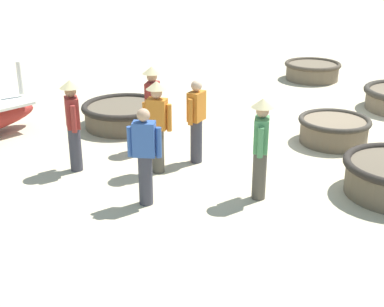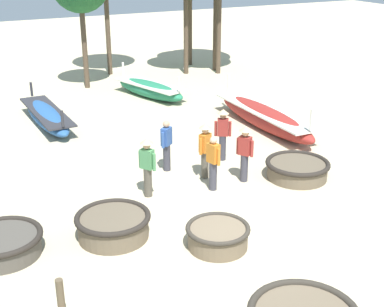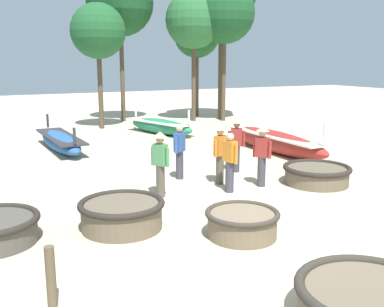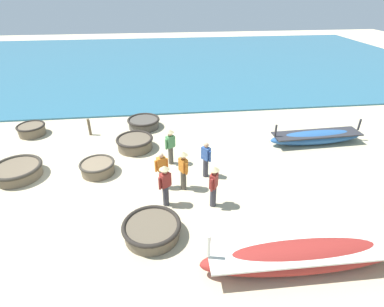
% 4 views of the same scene
% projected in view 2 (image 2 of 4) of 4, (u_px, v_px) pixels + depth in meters
% --- Properties ---
extents(ground_plane, '(80.00, 80.00, 0.00)m').
position_uv_depth(ground_plane, '(234.00, 248.00, 12.09)').
color(ground_plane, '#C6B793').
extents(coracle_weathered, '(1.47, 1.47, 0.53)m').
position_uv_depth(coracle_weathered, '(218.00, 236.00, 12.05)').
color(coracle_weathered, brown).
rests_on(coracle_weathered, ground).
extents(coracle_center, '(1.78, 1.78, 0.53)m').
position_uv_depth(coracle_center, '(2.00, 243.00, 11.73)').
color(coracle_center, '#4C473F').
rests_on(coracle_center, ground).
extents(coracle_far_right, '(1.77, 1.77, 0.60)m').
position_uv_depth(coracle_far_right, '(113.00, 225.00, 12.42)').
color(coracle_far_right, brown).
rests_on(coracle_far_right, ground).
extents(coracle_beside_post, '(1.87, 1.87, 0.53)m').
position_uv_depth(coracle_beside_post, '(297.00, 169.00, 15.57)').
color(coracle_beside_post, brown).
rests_on(coracle_beside_post, ground).
extents(long_boat_blue_hull, '(1.18, 4.82, 1.15)m').
position_uv_depth(long_boat_blue_hull, '(47.00, 116.00, 20.05)').
color(long_boat_blue_hull, '#285693').
rests_on(long_boat_blue_hull, ground).
extents(long_boat_green_hull, '(1.19, 5.84, 1.46)m').
position_uv_depth(long_boat_green_hull, '(264.00, 117.00, 19.70)').
color(long_boat_green_hull, maroon).
rests_on(long_boat_green_hull, ground).
extents(long_boat_ochre_hull, '(2.22, 4.27, 1.25)m').
position_uv_depth(long_boat_ochre_hull, '(150.00, 89.00, 23.61)').
color(long_boat_ochre_hull, '#237551').
rests_on(long_boat_ochre_hull, ground).
extents(fisherman_with_hat, '(0.37, 0.46, 1.67)m').
position_uv_depth(fisherman_with_hat, '(245.00, 150.00, 15.11)').
color(fisherman_with_hat, '#383842').
rests_on(fisherman_with_hat, ground).
extents(fisherman_standing_left, '(0.48, 0.36, 1.67)m').
position_uv_depth(fisherman_standing_left, '(205.00, 147.00, 15.33)').
color(fisherman_standing_left, '#4C473D').
rests_on(fisherman_standing_left, ground).
extents(fisherman_hauling, '(0.29, 0.52, 1.57)m').
position_uv_depth(fisherman_hauling, '(213.00, 162.00, 14.63)').
color(fisherman_hauling, '#383842').
rests_on(fisherman_hauling, ground).
extents(fisherman_by_coracle, '(0.37, 0.46, 1.67)m').
position_uv_depth(fisherman_by_coracle, '(147.00, 163.00, 14.20)').
color(fisherman_by_coracle, '#4C473D').
rests_on(fisherman_by_coracle, ground).
extents(fisherman_crouching, '(0.44, 0.38, 1.57)m').
position_uv_depth(fisherman_crouching, '(167.00, 144.00, 15.88)').
color(fisherman_crouching, '#383842').
rests_on(fisherman_crouching, ground).
extents(fisherman_standing_right, '(0.47, 0.36, 1.67)m').
position_uv_depth(fisherman_standing_right, '(223.00, 131.00, 16.60)').
color(fisherman_standing_right, '#383842').
rests_on(fisherman_standing_right, ground).
extents(mooring_post_inland, '(0.14, 0.14, 0.90)m').
position_uv_depth(mooring_post_inland, '(61.00, 301.00, 9.61)').
color(mooring_post_inland, brown).
rests_on(mooring_post_inland, ground).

